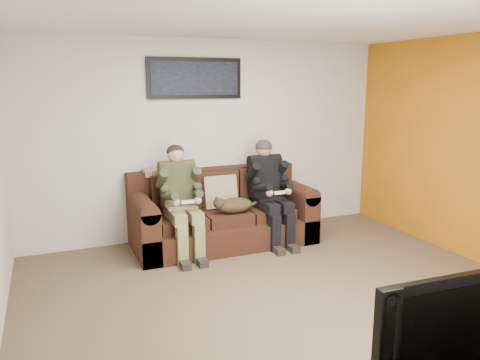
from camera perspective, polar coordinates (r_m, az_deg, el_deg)
name	(u,v)px	position (r m, az deg, el deg)	size (l,w,h in m)	color
floor	(289,300)	(4.66, 6.03, -14.37)	(5.00, 5.00, 0.00)	brown
ceiling	(296,16)	(4.22, 6.84, 19.21)	(5.00, 5.00, 0.00)	silver
wall_back	(211,139)	(6.29, -3.58, 4.95)	(5.00, 5.00, 0.00)	beige
sofa	(221,216)	(6.09, -2.29, -4.37)	(2.29, 0.99, 0.94)	#361B10
throw_pillow	(220,192)	(6.05, -2.46, -1.43)	(0.44, 0.12, 0.42)	tan
throw_blanket	(162,172)	(6.03, -9.49, 1.00)	(0.47, 0.23, 0.08)	#C4B890
person_left	(180,194)	(5.64, -7.27, -1.69)	(0.51, 0.87, 1.31)	#868054
person_right	(269,185)	(6.05, 3.55, -0.65)	(0.51, 0.86, 1.32)	black
cat	(233,205)	(5.81, -0.83, -3.07)	(0.66, 0.26, 0.24)	#4F3D1F
framed_poster	(195,78)	(6.14, -5.50, 12.24)	(1.25, 0.05, 0.52)	black
television	(447,320)	(2.86, 23.96, -15.38)	(1.10, 0.14, 0.63)	black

